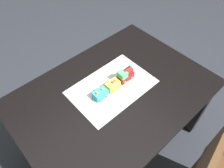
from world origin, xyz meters
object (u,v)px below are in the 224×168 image
(dining_table, at_px, (114,101))
(cake_locomotive, at_px, (125,75))
(cake_car_caboose_turquoise, at_px, (100,94))
(cake_car_gondola_lemon, at_px, (113,85))

(dining_table, xyz_separation_m, cake_locomotive, (-0.15, -0.03, 0.16))
(dining_table, bearing_deg, cake_car_caboose_turquoise, -18.49)
(dining_table, relative_size, cake_car_caboose_turquoise, 14.00)
(cake_locomotive, relative_size, cake_car_gondola_lemon, 1.40)
(dining_table, xyz_separation_m, cake_car_gondola_lemon, (-0.02, -0.03, 0.14))
(cake_locomotive, xyz_separation_m, cake_car_caboose_turquoise, (0.25, -0.00, -0.02))
(cake_car_gondola_lemon, relative_size, cake_car_caboose_turquoise, 1.00)
(cake_car_gondola_lemon, distance_m, cake_car_caboose_turquoise, 0.12)
(cake_locomotive, bearing_deg, dining_table, 13.21)
(dining_table, distance_m, cake_locomotive, 0.22)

